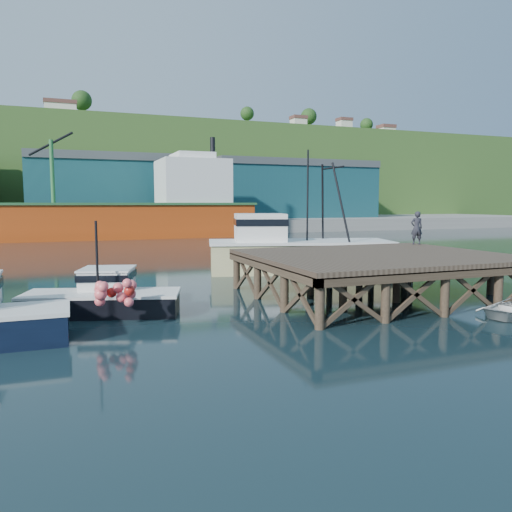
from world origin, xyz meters
name	(u,v)px	position (x,y,z in m)	size (l,w,h in m)	color
ground	(274,305)	(0.00, 0.00, 0.00)	(300.00, 300.00, 0.00)	black
wharf	(380,258)	(5.50, -0.19, 1.94)	(12.00, 10.00, 2.62)	brown
far_quay	(118,224)	(0.00, 70.00, 1.00)	(160.00, 40.00, 2.00)	gray
warehouse_mid	(120,191)	(0.00, 65.00, 6.50)	(28.00, 16.00, 9.00)	#1B525A
warehouse_right	(286,193)	(30.00, 65.00, 6.50)	(30.00, 16.00, 9.00)	#1B525A
cargo_ship	(67,213)	(-8.46, 48.00, 3.31)	(55.50, 10.00, 13.75)	#C14212
hillside	(104,175)	(0.00, 100.00, 11.00)	(220.00, 50.00, 22.00)	#2D511E
boat_black	(104,296)	(-7.35, 0.96, 0.72)	(6.71, 5.56, 3.90)	black
trawler	(296,247)	(5.69, 9.61, 1.67)	(12.83, 7.36, 8.12)	#CDC685
dockworker	(417,228)	(10.90, 3.88, 3.11)	(0.72, 0.47, 1.98)	#212129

